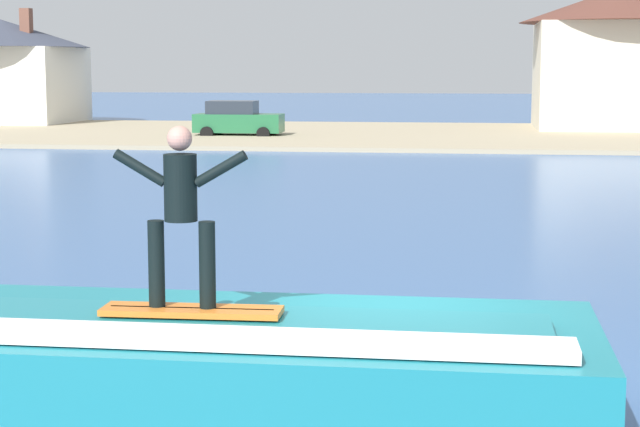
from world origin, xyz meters
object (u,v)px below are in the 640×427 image
Objects in this scene: wave_crest at (256,372)px; car_near_shore at (237,119)px; surfer at (181,206)px; house_gabled_white at (618,53)px; surfboard at (192,311)px; house_with_chimney at (2,66)px.

wave_crest is 43.26m from car_near_shore.
house_gabled_white is at bearing 78.42° from surfer.
house_gabled_white is (10.47, 51.07, 2.02)m from surfer.
wave_crest is 3.82× the size of surfer.
surfer is at bearing -161.53° from wave_crest.
car_near_shore is at bearing -155.79° from house_gabled_white.
surfboard is 0.17× the size of house_with_chimney.
house_gabled_white is (19.18, 8.63, 3.32)m from car_near_shore.
car_near_shore is at bearing 102.55° from wave_crest.
surfer is 52.17m from house_gabled_white.
surfboard is at bearing -157.18° from wave_crest.
house_with_chimney reaches higher than surfboard.
surfboard is 43.37m from car_near_shore.
car_near_shore is 0.41× the size of house_with_chimney.
surfer reaches higher than wave_crest.
car_near_shore is at bearing -31.28° from house_with_chimney.
surfer is 58.36m from house_with_chimney.
house_with_chimney is (-26.03, 52.32, 2.99)m from wave_crest.
house_gabled_white reaches higher than house_with_chimney.
surfer reaches higher than car_near_shore.
house_with_chimney is at bearing 177.64° from house_gabled_white.
wave_crest is 58.52m from house_with_chimney.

